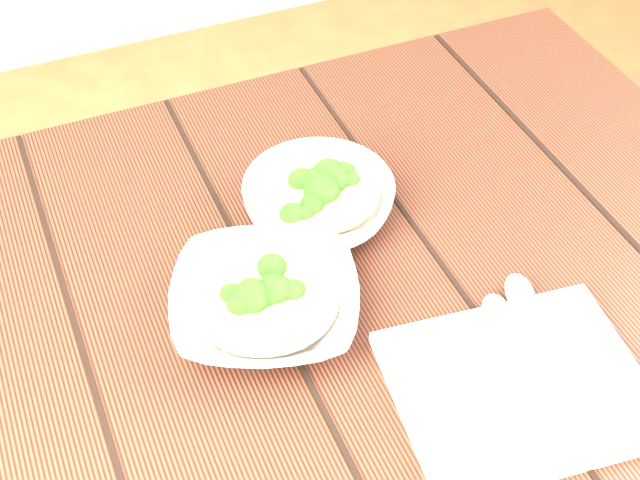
{
  "coord_description": "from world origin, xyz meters",
  "views": [
    {
      "loc": [
        -0.22,
        -0.6,
        1.48
      ],
      "look_at": [
        0.05,
        0.02,
        0.8
      ],
      "focal_mm": 50.0,
      "sensor_mm": 36.0,
      "label": 1
    }
  ],
  "objects_px": {
    "soup_bowl_front": "(265,304)",
    "napkin": "(519,386)",
    "soup_bowl_back": "(319,201)",
    "trivet": "(248,280)",
    "table": "(288,363)"
  },
  "relations": [
    {
      "from": "trivet",
      "to": "table",
      "type": "bearing_deg",
      "value": -39.04
    },
    {
      "from": "soup_bowl_back",
      "to": "trivet",
      "type": "height_order",
      "value": "soup_bowl_back"
    },
    {
      "from": "trivet",
      "to": "napkin",
      "type": "distance_m",
      "value": 0.31
    },
    {
      "from": "soup_bowl_front",
      "to": "trivet",
      "type": "relative_size",
      "value": 2.23
    },
    {
      "from": "soup_bowl_back",
      "to": "trivet",
      "type": "distance_m",
      "value": 0.13
    },
    {
      "from": "table",
      "to": "soup_bowl_back",
      "type": "relative_size",
      "value": 6.23
    },
    {
      "from": "soup_bowl_back",
      "to": "trivet",
      "type": "xyz_separation_m",
      "value": [
        -0.11,
        -0.07,
        -0.02
      ]
    },
    {
      "from": "soup_bowl_front",
      "to": "soup_bowl_back",
      "type": "relative_size",
      "value": 1.32
    },
    {
      "from": "table",
      "to": "soup_bowl_back",
      "type": "height_order",
      "value": "soup_bowl_back"
    },
    {
      "from": "soup_bowl_front",
      "to": "napkin",
      "type": "distance_m",
      "value": 0.27
    },
    {
      "from": "table",
      "to": "soup_bowl_front",
      "type": "relative_size",
      "value": 4.73
    },
    {
      "from": "soup_bowl_back",
      "to": "table",
      "type": "bearing_deg",
      "value": -129.61
    },
    {
      "from": "soup_bowl_front",
      "to": "trivet",
      "type": "xyz_separation_m",
      "value": [
        -0.0,
        0.05,
        -0.01
      ]
    },
    {
      "from": "soup_bowl_back",
      "to": "trivet",
      "type": "relative_size",
      "value": 1.7
    },
    {
      "from": "table",
      "to": "napkin",
      "type": "distance_m",
      "value": 0.29
    }
  ]
}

